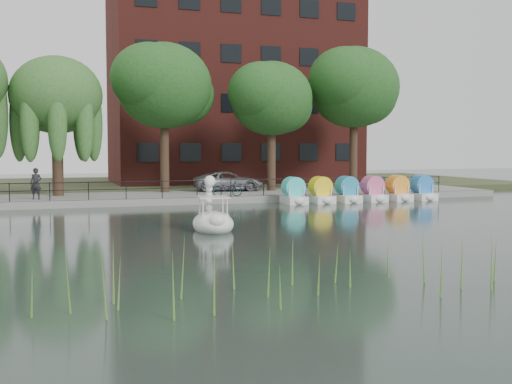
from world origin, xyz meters
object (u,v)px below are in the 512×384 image
minivan (228,180)px  swan_boat (213,219)px  pedestrian (36,181)px  bicycle (227,188)px

minivan → swan_boat: 16.94m
pedestrian → swan_boat: pedestrian is taller
minivan → swan_boat: swan_boat is taller
pedestrian → swan_boat: 14.47m
minivan → pedestrian: pedestrian is taller
minivan → swan_boat: (-5.16, -16.12, -0.66)m
bicycle → swan_boat: size_ratio=0.65×
bicycle → pedestrian: (-10.56, 0.97, 0.49)m
swan_boat → pedestrian: bearing=123.5°
bicycle → pedestrian: pedestrian is taller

